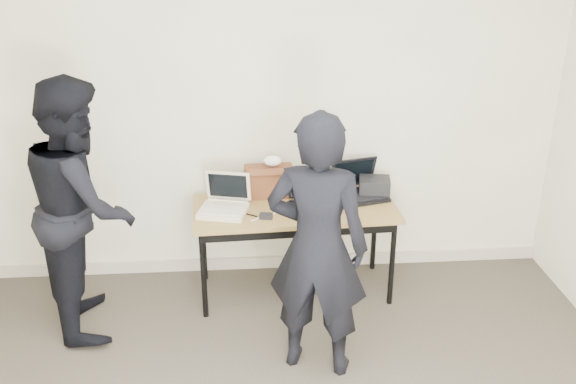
{
  "coord_description": "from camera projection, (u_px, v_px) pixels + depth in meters",
  "views": [
    {
      "loc": [
        -0.2,
        -2.43,
        2.69
      ],
      "look_at": [
        0.1,
        1.6,
        0.95
      ],
      "focal_mm": 40.0,
      "sensor_mm": 36.0,
      "label": 1
    }
  ],
  "objects": [
    {
      "name": "person_observer",
      "position": [
        82.0,
        206.0,
        4.33
      ],
      "size": [
        0.84,
        0.99,
        1.79
      ],
      "primitive_type": "imported",
      "rotation": [
        0.0,
        0.0,
        1.78
      ],
      "color": "black",
      "rests_on": "ground"
    },
    {
      "name": "laptop_right",
      "position": [
        358.0,
        188.0,
        4.9
      ],
      "size": [
        0.45,
        0.44,
        0.27
      ],
      "rotation": [
        0.0,
        0.0,
        0.25
      ],
      "color": "black",
      "rests_on": "desk"
    },
    {
      "name": "tissue",
      "position": [
        273.0,
        161.0,
        4.82
      ],
      "size": [
        0.14,
        0.11,
        0.08
      ],
      "primitive_type": "ellipsoid",
      "rotation": [
        0.0,
        0.0,
        -0.08
      ],
      "color": "white",
      "rests_on": "leather_satchel"
    },
    {
      "name": "equipment_box",
      "position": [
        374.0,
        187.0,
        4.92
      ],
      "size": [
        0.26,
        0.23,
        0.13
      ],
      "primitive_type": "cube",
      "rotation": [
        0.0,
        0.0,
        -0.16
      ],
      "color": "black",
      "rests_on": "desk"
    },
    {
      "name": "power_brick",
      "position": [
        266.0,
        216.0,
        4.55
      ],
      "size": [
        0.1,
        0.07,
        0.03
      ],
      "primitive_type": "cube",
      "rotation": [
        0.0,
        0.0,
        -0.17
      ],
      "color": "black",
      "rests_on": "desk"
    },
    {
      "name": "baseboard",
      "position": [
        270.0,
        262.0,
        5.33
      ],
      "size": [
        4.5,
        0.03,
        0.1
      ],
      "primitive_type": "cube",
      "color": "#BAAE9A",
      "rests_on": "ground"
    },
    {
      "name": "leather_satchel",
      "position": [
        269.0,
        181.0,
        4.87
      ],
      "size": [
        0.37,
        0.2,
        0.25
      ],
      "rotation": [
        0.0,
        0.0,
        0.05
      ],
      "color": "#5A2E17",
      "rests_on": "desk"
    },
    {
      "name": "person_typist",
      "position": [
        317.0,
        247.0,
        3.87
      ],
      "size": [
        0.72,
        0.58,
        1.72
      ],
      "primitive_type": "imported",
      "rotation": [
        0.0,
        0.0,
        2.83
      ],
      "color": "black",
      "rests_on": "ground"
    },
    {
      "name": "laptop_beige",
      "position": [
        225.0,
        205.0,
        4.64
      ],
      "size": [
        0.4,
        0.39,
        0.27
      ],
      "rotation": [
        0.0,
        0.0,
        -0.24
      ],
      "color": "beige",
      "rests_on": "desk"
    },
    {
      "name": "desk",
      "position": [
        295.0,
        215.0,
        4.75
      ],
      "size": [
        1.53,
        0.72,
        0.72
      ],
      "rotation": [
        0.0,
        0.0,
        0.05
      ],
      "color": "olive",
      "rests_on": "ground"
    },
    {
      "name": "laptop_center",
      "position": [
        304.0,
        202.0,
        4.7
      ],
      "size": [
        0.35,
        0.34,
        0.22
      ],
      "rotation": [
        0.0,
        0.0,
        -0.3
      ],
      "color": "black",
      "rests_on": "desk"
    },
    {
      "name": "room",
      "position": [
        293.0,
        254.0,
        2.77
      ],
      "size": [
        4.6,
        4.6,
        2.8
      ],
      "color": "#413A31",
      "rests_on": "ground"
    },
    {
      "name": "cables",
      "position": [
        301.0,
        206.0,
        4.73
      ],
      "size": [
        1.14,
        0.48,
        0.01
      ],
      "rotation": [
        0.0,
        0.0,
        0.12
      ],
      "color": "black",
      "rests_on": "desk"
    }
  ]
}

